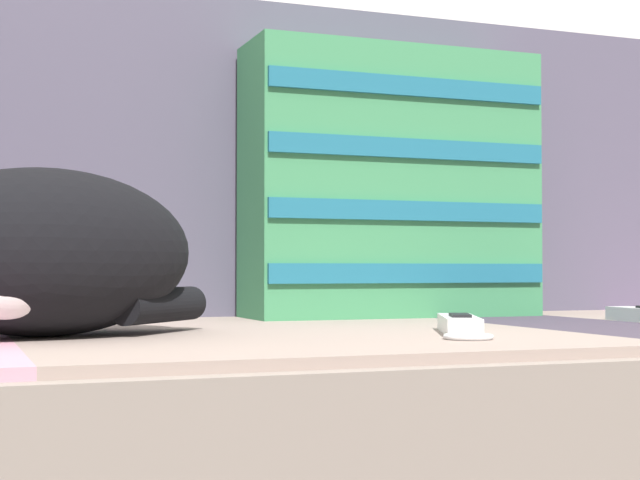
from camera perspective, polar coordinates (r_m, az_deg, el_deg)
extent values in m
cube|color=gray|center=(1.13, -7.93, -10.72)|extent=(1.99, 0.80, 0.20)
cube|color=gray|center=(1.08, -12.67, -5.53)|extent=(0.19, 0.72, 0.01)
cube|color=gray|center=(1.13, -2.96, -5.42)|extent=(0.19, 0.72, 0.01)
cube|color=gray|center=(1.20, 5.80, -5.19)|extent=(0.19, 0.72, 0.01)
cube|color=#423847|center=(1.29, 13.40, -4.89)|extent=(0.19, 0.72, 0.01)
cube|color=#514C60|center=(1.45, -10.89, 4.73)|extent=(1.99, 0.14, 0.46)
cube|color=#3D8956|center=(1.42, 4.15, 3.30)|extent=(0.42, 0.13, 0.38)
cube|color=#1E667F|center=(1.35, 5.38, -1.94)|extent=(0.42, 0.01, 0.03)
cube|color=#1E667F|center=(1.35, 5.37, 1.71)|extent=(0.42, 0.01, 0.03)
cube|color=#1E667F|center=(1.36, 5.36, 5.33)|extent=(0.42, 0.01, 0.03)
cube|color=#1E667F|center=(1.37, 5.35, 8.90)|extent=(0.42, 0.01, 0.03)
ellipsoid|color=black|center=(1.03, -15.60, -0.68)|extent=(0.36, 0.30, 0.17)
ellipsoid|color=white|center=(0.95, -17.83, -2.13)|extent=(0.09, 0.05, 0.08)
cylinder|color=black|center=(1.05, -9.30, -3.76)|extent=(0.12, 0.13, 0.04)
cube|color=black|center=(1.38, 16.97, -4.08)|extent=(0.03, 0.01, 0.02)
cube|color=white|center=(1.05, 8.10, -4.89)|extent=(0.09, 0.14, 0.02)
cube|color=black|center=(1.04, 8.15, -4.35)|extent=(0.04, 0.05, 0.00)
cube|color=black|center=(1.12, 7.77, -4.70)|extent=(0.03, 0.02, 0.02)
torus|color=silver|center=(0.96, 8.62, -5.58)|extent=(0.06, 0.06, 0.01)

